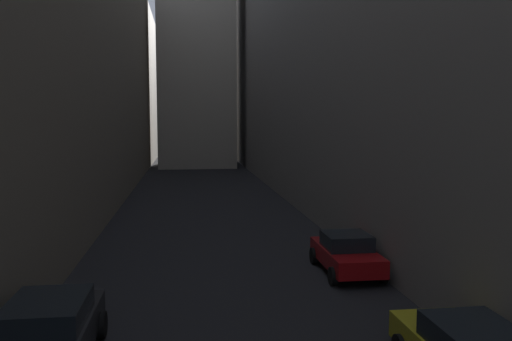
# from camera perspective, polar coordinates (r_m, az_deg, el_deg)

# --- Properties ---
(ground_plane) EXTENTS (264.00, 264.00, 0.00)m
(ground_plane) POSITION_cam_1_polar(r_m,az_deg,el_deg) (41.49, -5.72, -2.19)
(ground_plane) COLOR black
(building_block_left) EXTENTS (15.82, 108.00, 19.40)m
(building_block_left) POSITION_cam_1_polar(r_m,az_deg,el_deg) (44.96, -23.58, 10.37)
(building_block_left) COLOR #756B5B
(building_block_left) RESTS_ON ground
(building_block_right) EXTENTS (13.57, 108.00, 24.27)m
(building_block_right) POSITION_cam_1_polar(r_m,az_deg,el_deg) (45.67, 10.10, 13.73)
(building_block_right) COLOR slate
(building_block_right) RESTS_ON ground
(parked_car_left_third) EXTENTS (2.03, 4.44, 1.56)m
(parked_car_left_third) POSITION_cam_1_polar(r_m,az_deg,el_deg) (13.13, -21.55, -15.95)
(parked_car_left_third) COLOR black
(parked_car_left_third) RESTS_ON ground
(parked_car_right_far) EXTENTS (1.95, 3.94, 1.45)m
(parked_car_right_far) POSITION_cam_1_polar(r_m,az_deg,el_deg) (19.54, 9.74, -8.79)
(parked_car_right_far) COLOR maroon
(parked_car_right_far) RESTS_ON ground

